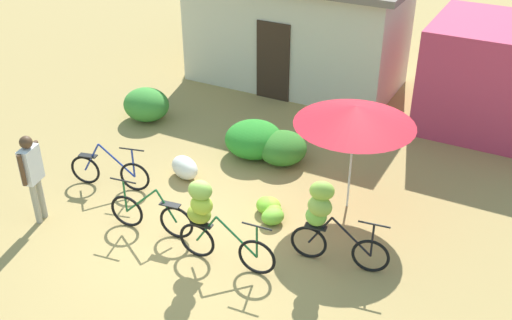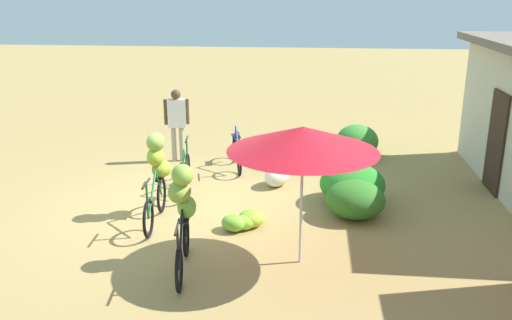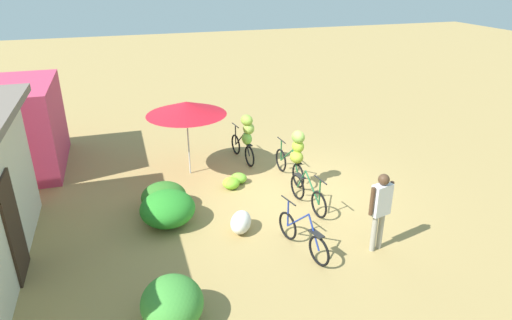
{
  "view_description": "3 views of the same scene",
  "coord_description": "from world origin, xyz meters",
  "px_view_note": "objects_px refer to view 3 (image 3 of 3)",
  "views": [
    {
      "loc": [
        4.83,
        -6.71,
        6.41
      ],
      "look_at": [
        0.4,
        1.59,
        0.96
      ],
      "focal_mm": 42.32,
      "sensor_mm": 36.0,
      "label": 1
    },
    {
      "loc": [
        9.18,
        2.45,
        3.84
      ],
      "look_at": [
        -0.21,
        1.46,
        0.89
      ],
      "focal_mm": 38.02,
      "sensor_mm": 36.0,
      "label": 2
    },
    {
      "loc": [
        -9.29,
        3.94,
        5.33
      ],
      "look_at": [
        0.65,
        0.82,
        0.74
      ],
      "focal_mm": 31.1,
      "sensor_mm": 36.0,
      "label": 3
    }
  ],
  "objects_px": {
    "person_vendor": "(381,204)",
    "bicycle_leftmost": "(303,236)",
    "market_umbrella": "(186,108)",
    "banana_pile_on_ground": "(234,181)",
    "shop_pink": "(5,128)",
    "produce_sack": "(241,222)",
    "bicycle_center_loaded": "(295,153)",
    "bicycle_near_pile": "(308,194)",
    "bicycle_by_shop": "(246,134)"
  },
  "relations": [
    {
      "from": "bicycle_by_shop",
      "to": "person_vendor",
      "type": "xyz_separation_m",
      "value": [
        -4.93,
        -1.31,
        0.15
      ]
    },
    {
      "from": "market_umbrella",
      "to": "produce_sack",
      "type": "distance_m",
      "value": 3.7
    },
    {
      "from": "banana_pile_on_ground",
      "to": "shop_pink",
      "type": "bearing_deg",
      "value": 62.82
    },
    {
      "from": "market_umbrella",
      "to": "banana_pile_on_ground",
      "type": "xyz_separation_m",
      "value": [
        -1.13,
        -0.95,
        -1.75
      ]
    },
    {
      "from": "shop_pink",
      "to": "bicycle_leftmost",
      "type": "relative_size",
      "value": 1.97
    },
    {
      "from": "person_vendor",
      "to": "bicycle_leftmost",
      "type": "bearing_deg",
      "value": 74.7
    },
    {
      "from": "bicycle_by_shop",
      "to": "bicycle_center_loaded",
      "type": "bearing_deg",
      "value": -152.85
    },
    {
      "from": "bicycle_leftmost",
      "to": "bicycle_by_shop",
      "type": "height_order",
      "value": "bicycle_by_shop"
    },
    {
      "from": "person_vendor",
      "to": "bicycle_near_pile",
      "type": "bearing_deg",
      "value": 17.85
    },
    {
      "from": "banana_pile_on_ground",
      "to": "bicycle_by_shop",
      "type": "bearing_deg",
      "value": -29.01
    },
    {
      "from": "bicycle_leftmost",
      "to": "produce_sack",
      "type": "height_order",
      "value": "bicycle_leftmost"
    },
    {
      "from": "bicycle_center_loaded",
      "to": "bicycle_by_shop",
      "type": "relative_size",
      "value": 1.06
    },
    {
      "from": "bicycle_leftmost",
      "to": "person_vendor",
      "type": "bearing_deg",
      "value": -105.3
    },
    {
      "from": "market_umbrella",
      "to": "bicycle_leftmost",
      "type": "distance_m",
      "value": 4.85
    },
    {
      "from": "shop_pink",
      "to": "produce_sack",
      "type": "xyz_separation_m",
      "value": [
        -5.06,
        -5.31,
        -1.0
      ]
    },
    {
      "from": "shop_pink",
      "to": "bicycle_near_pile",
      "type": "bearing_deg",
      "value": -122.56
    },
    {
      "from": "bicycle_leftmost",
      "to": "bicycle_near_pile",
      "type": "height_order",
      "value": "bicycle_near_pile"
    },
    {
      "from": "market_umbrella",
      "to": "bicycle_center_loaded",
      "type": "relative_size",
      "value": 1.24
    },
    {
      "from": "bicycle_leftmost",
      "to": "bicycle_near_pile",
      "type": "xyz_separation_m",
      "value": [
        1.59,
        -0.81,
        0.01
      ]
    },
    {
      "from": "market_umbrella",
      "to": "bicycle_leftmost",
      "type": "height_order",
      "value": "market_umbrella"
    },
    {
      "from": "banana_pile_on_ground",
      "to": "bicycle_leftmost",
      "type": "bearing_deg",
      "value": -169.5
    },
    {
      "from": "banana_pile_on_ground",
      "to": "produce_sack",
      "type": "relative_size",
      "value": 1.21
    },
    {
      "from": "bicycle_leftmost",
      "to": "shop_pink",
      "type": "bearing_deg",
      "value": 45.76
    },
    {
      "from": "bicycle_by_shop",
      "to": "banana_pile_on_ground",
      "type": "height_order",
      "value": "bicycle_by_shop"
    },
    {
      "from": "bicycle_leftmost",
      "to": "market_umbrella",
      "type": "bearing_deg",
      "value": 19.62
    },
    {
      "from": "banana_pile_on_ground",
      "to": "produce_sack",
      "type": "bearing_deg",
      "value": 169.48
    },
    {
      "from": "bicycle_near_pile",
      "to": "bicycle_center_loaded",
      "type": "relative_size",
      "value": 0.93
    },
    {
      "from": "person_vendor",
      "to": "produce_sack",
      "type": "bearing_deg",
      "value": 58.9
    },
    {
      "from": "produce_sack",
      "to": "bicycle_center_loaded",
      "type": "bearing_deg",
      "value": -47.52
    },
    {
      "from": "produce_sack",
      "to": "person_vendor",
      "type": "relative_size",
      "value": 0.41
    },
    {
      "from": "banana_pile_on_ground",
      "to": "person_vendor",
      "type": "distance_m",
      "value": 4.24
    },
    {
      "from": "bicycle_leftmost",
      "to": "bicycle_near_pile",
      "type": "distance_m",
      "value": 1.79
    },
    {
      "from": "bicycle_near_pile",
      "to": "person_vendor",
      "type": "distance_m",
      "value": 2.2
    },
    {
      "from": "bicycle_leftmost",
      "to": "produce_sack",
      "type": "relative_size",
      "value": 2.32
    },
    {
      "from": "bicycle_leftmost",
      "to": "banana_pile_on_ground",
      "type": "bearing_deg",
      "value": 10.5
    },
    {
      "from": "shop_pink",
      "to": "market_umbrella",
      "type": "distance_m",
      "value": 5.12
    },
    {
      "from": "shop_pink",
      "to": "banana_pile_on_ground",
      "type": "height_order",
      "value": "shop_pink"
    },
    {
      "from": "shop_pink",
      "to": "banana_pile_on_ground",
      "type": "relative_size",
      "value": 3.77
    },
    {
      "from": "produce_sack",
      "to": "person_vendor",
      "type": "distance_m",
      "value": 2.97
    },
    {
      "from": "bicycle_near_pile",
      "to": "bicycle_center_loaded",
      "type": "bearing_deg",
      "value": -7.86
    },
    {
      "from": "bicycle_leftmost",
      "to": "bicycle_by_shop",
      "type": "xyz_separation_m",
      "value": [
        4.53,
        -0.14,
        0.55
      ]
    },
    {
      "from": "bicycle_near_pile",
      "to": "produce_sack",
      "type": "height_order",
      "value": "bicycle_near_pile"
    },
    {
      "from": "bicycle_near_pile",
      "to": "person_vendor",
      "type": "height_order",
      "value": "person_vendor"
    },
    {
      "from": "market_umbrella",
      "to": "produce_sack",
      "type": "xyz_separation_m",
      "value": [
        -3.26,
        -0.56,
        -1.67
      ]
    },
    {
      "from": "market_umbrella",
      "to": "bicycle_near_pile",
      "type": "distance_m",
      "value": 3.93
    },
    {
      "from": "bicycle_center_loaded",
      "to": "produce_sack",
      "type": "xyz_separation_m",
      "value": [
        -1.81,
        1.98,
        -0.66
      ]
    },
    {
      "from": "market_umbrella",
      "to": "banana_pile_on_ground",
      "type": "height_order",
      "value": "market_umbrella"
    },
    {
      "from": "shop_pink",
      "to": "person_vendor",
      "type": "xyz_separation_m",
      "value": [
        -6.53,
        -7.75,
        -0.18
      ]
    },
    {
      "from": "bicycle_near_pile",
      "to": "bicycle_by_shop",
      "type": "height_order",
      "value": "bicycle_by_shop"
    },
    {
      "from": "banana_pile_on_ground",
      "to": "produce_sack",
      "type": "xyz_separation_m",
      "value": [
        -2.13,
        0.4,
        0.08
      ]
    }
  ]
}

